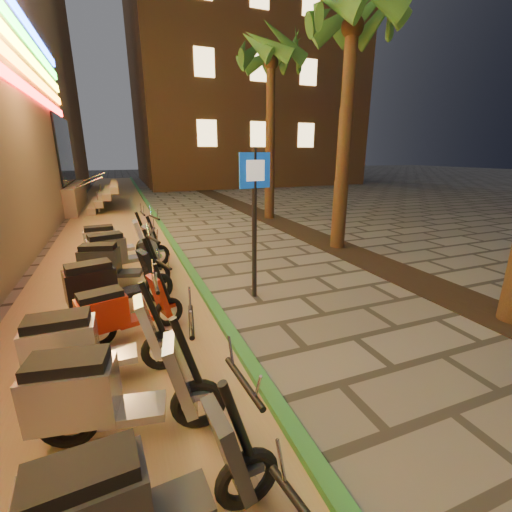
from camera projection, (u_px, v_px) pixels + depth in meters
name	position (u px, v px, depth m)	size (l,w,h in m)	color
ground	(466.00, 512.00, 2.67)	(120.00, 120.00, 0.00)	#474442
parking_strip	(113.00, 243.00, 10.65)	(3.40, 60.00, 0.01)	#8C7251
green_curb	(168.00, 236.00, 11.23)	(0.18, 60.00, 0.10)	#286B30
planting_strip	(384.00, 267.00, 8.38)	(1.20, 40.00, 0.02)	black
apartment_block	(236.00, 38.00, 30.68)	(18.00, 16.06, 25.00)	brown
palm_c	(353.00, 25.00, 8.51)	(2.97, 3.02, 6.91)	#472D19
palm_d	(271.00, 62.00, 12.89)	(2.97, 3.02, 7.16)	#472D19
pedestrian_sign	(255.00, 204.00, 6.17)	(0.61, 0.14, 2.78)	black
scooter_5	(133.00, 499.00, 2.23)	(1.72, 0.60, 1.21)	black
scooter_6	(105.00, 393.00, 3.18)	(1.79, 0.77, 1.26)	black
scooter_7	(88.00, 345.00, 4.00)	(1.76, 0.62, 1.24)	black
scooter_8	(120.00, 311.00, 4.99)	(1.54, 0.78, 1.09)	black
scooter_9	(109.00, 284.00, 5.81)	(1.80, 0.88, 1.27)	black
scooter_10	(114.00, 263.00, 6.94)	(1.75, 0.84, 1.23)	black
scooter_11	(120.00, 251.00, 7.74)	(1.83, 0.87, 1.29)	black
scooter_12	(112.00, 241.00, 8.68)	(1.76, 0.62, 1.24)	black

